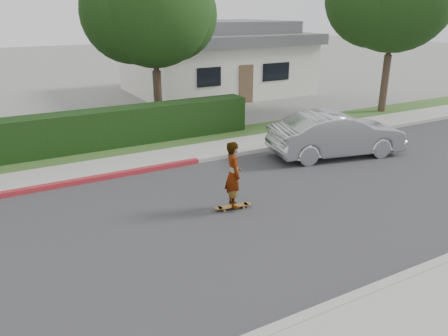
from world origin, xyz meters
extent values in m
plane|color=slate|center=(0.00, 0.00, 0.00)|extent=(120.00, 120.00, 0.00)
cube|color=#2D2D30|center=(0.00, 0.00, 0.01)|extent=(60.00, 8.00, 0.01)
cube|color=#9E9E99|center=(0.00, -4.10, 0.07)|extent=(60.00, 0.20, 0.15)
cube|color=gray|center=(0.00, -5.00, 0.06)|extent=(60.00, 1.60, 0.12)
cube|color=#9E9E99|center=(0.00, 4.10, 0.07)|extent=(60.00, 0.20, 0.15)
cube|color=maroon|center=(-5.00, 4.10, 0.08)|extent=(12.00, 0.21, 0.15)
cube|color=gray|center=(0.00, 5.00, 0.06)|extent=(60.00, 1.60, 0.12)
cube|color=#2D4C1E|center=(0.00, 6.60, 0.05)|extent=(60.00, 1.60, 0.10)
cube|color=black|center=(-3.00, 7.20, 0.75)|extent=(15.00, 1.00, 1.50)
cylinder|color=#33261C|center=(1.50, 9.00, 1.26)|extent=(0.36, 0.36, 2.52)
cylinder|color=#33261C|center=(1.50, 9.00, 3.15)|extent=(0.24, 0.24, 2.10)
sphere|color=black|center=(1.50, 9.00, 5.04)|extent=(4.80, 4.80, 4.80)
sphere|color=black|center=(0.70, 9.40, 4.84)|extent=(4.08, 4.08, 4.08)
sphere|color=black|center=(2.40, 9.30, 4.74)|extent=(3.84, 3.84, 3.84)
cylinder|color=#33261C|center=(12.50, 6.50, 1.44)|extent=(0.36, 0.36, 2.88)
cylinder|color=#33261C|center=(12.50, 6.50, 3.60)|extent=(0.24, 0.24, 2.40)
cube|color=beige|center=(8.00, 16.00, 1.50)|extent=(10.00, 8.00, 3.00)
cube|color=#4C4C51|center=(8.00, 16.00, 3.30)|extent=(10.60, 8.60, 0.60)
cube|color=#4C4C51|center=(8.00, 16.00, 3.90)|extent=(8.40, 6.40, 0.80)
cube|color=black|center=(5.50, 11.98, 1.60)|extent=(1.40, 0.06, 1.00)
cube|color=black|center=(9.80, 11.98, 1.60)|extent=(1.80, 0.06, 1.00)
cube|color=brown|center=(7.80, 11.98, 1.05)|extent=(0.90, 0.06, 2.10)
cylinder|color=#B07730|center=(-0.05, 0.28, 0.04)|extent=(0.06, 0.04, 0.05)
cylinder|color=#B07730|center=(-0.03, 0.43, 0.04)|extent=(0.06, 0.04, 0.05)
cylinder|color=#B07730|center=(0.48, 0.19, 0.04)|extent=(0.06, 0.04, 0.05)
cylinder|color=#B07730|center=(0.50, 0.34, 0.04)|extent=(0.06, 0.04, 0.05)
cube|color=silver|center=(-0.04, 0.35, 0.07)|extent=(0.07, 0.17, 0.02)
cube|color=silver|center=(0.49, 0.26, 0.07)|extent=(0.07, 0.17, 0.02)
cube|color=brown|center=(0.22, 0.31, 0.09)|extent=(0.83, 0.33, 0.02)
cylinder|color=brown|center=(-0.17, 0.37, 0.09)|extent=(0.23, 0.23, 0.02)
cylinder|color=brown|center=(0.62, 0.24, 0.09)|extent=(0.23, 0.23, 0.02)
imported|color=white|center=(0.22, 0.31, 0.98)|extent=(0.57, 0.72, 1.76)
imported|color=#AAADB2|center=(5.69, 2.43, 0.79)|extent=(5.04, 2.64, 1.58)
camera|label=1|loc=(-5.04, -8.72, 4.97)|focal=35.00mm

